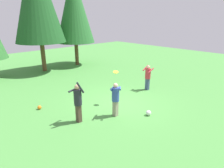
{
  "coord_description": "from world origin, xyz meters",
  "views": [
    {
      "loc": [
        -7.04,
        -6.79,
        4.41
      ],
      "look_at": [
        -0.22,
        0.34,
        1.05
      ],
      "focal_mm": 31.75,
      "sensor_mm": 36.0,
      "label": 1
    }
  ],
  "objects_px": {
    "person_thrower": "(78,100)",
    "ball_orange": "(39,107)",
    "frisbee": "(116,72)",
    "person_bystander": "(115,97)",
    "ball_white": "(148,113)",
    "tree_right": "(74,7)",
    "person_catcher": "(148,76)"
  },
  "relations": [
    {
      "from": "person_thrower",
      "to": "frisbee",
      "type": "distance_m",
      "value": 2.68
    },
    {
      "from": "person_bystander",
      "to": "ball_white",
      "type": "distance_m",
      "value": 1.76
    },
    {
      "from": "person_thrower",
      "to": "frisbee",
      "type": "xyz_separation_m",
      "value": [
        2.58,
        0.3,
        0.69
      ]
    },
    {
      "from": "tree_right",
      "to": "person_catcher",
      "type": "bearing_deg",
      "value": -94.95
    },
    {
      "from": "ball_white",
      "to": "ball_orange",
      "type": "xyz_separation_m",
      "value": [
        -3.42,
        4.18,
        -0.03
      ]
    },
    {
      "from": "person_thrower",
      "to": "ball_white",
      "type": "bearing_deg",
      "value": -40.16
    },
    {
      "from": "person_thrower",
      "to": "ball_white",
      "type": "relative_size",
      "value": 7.66
    },
    {
      "from": "frisbee",
      "to": "tree_right",
      "type": "xyz_separation_m",
      "value": [
        3.69,
        9.02,
        3.46
      ]
    },
    {
      "from": "person_bystander",
      "to": "tree_right",
      "type": "relative_size",
      "value": 0.19
    },
    {
      "from": "person_thrower",
      "to": "tree_right",
      "type": "height_order",
      "value": "tree_right"
    },
    {
      "from": "ball_orange",
      "to": "person_thrower",
      "type": "bearing_deg",
      "value": -73.15
    },
    {
      "from": "ball_orange",
      "to": "tree_right",
      "type": "height_order",
      "value": "tree_right"
    },
    {
      "from": "person_bystander",
      "to": "ball_orange",
      "type": "relative_size",
      "value": 8.01
    },
    {
      "from": "person_bystander",
      "to": "frisbee",
      "type": "height_order",
      "value": "frisbee"
    },
    {
      "from": "person_thrower",
      "to": "tree_right",
      "type": "xyz_separation_m",
      "value": [
        6.27,
        9.32,
        4.15
      ]
    },
    {
      "from": "person_catcher",
      "to": "frisbee",
      "type": "relative_size",
      "value": 4.3
    },
    {
      "from": "person_bystander",
      "to": "person_thrower",
      "type": "bearing_deg",
      "value": 110.67
    },
    {
      "from": "ball_white",
      "to": "person_catcher",
      "type": "bearing_deg",
      "value": 37.77
    },
    {
      "from": "person_thrower",
      "to": "ball_orange",
      "type": "height_order",
      "value": "person_thrower"
    },
    {
      "from": "person_catcher",
      "to": "tree_right",
      "type": "xyz_separation_m",
      "value": [
        0.77,
        8.94,
        4.26
      ]
    },
    {
      "from": "person_bystander",
      "to": "ball_orange",
      "type": "xyz_separation_m",
      "value": [
        -2.29,
        3.11,
        -0.85
      ]
    },
    {
      "from": "person_bystander",
      "to": "ball_white",
      "type": "height_order",
      "value": "person_bystander"
    },
    {
      "from": "frisbee",
      "to": "person_bystander",
      "type": "bearing_deg",
      "value": -134.96
    },
    {
      "from": "ball_white",
      "to": "frisbee",
      "type": "bearing_deg",
      "value": 93.31
    },
    {
      "from": "frisbee",
      "to": "tree_right",
      "type": "height_order",
      "value": "tree_right"
    },
    {
      "from": "person_catcher",
      "to": "person_bystander",
      "type": "distance_m",
      "value": 4.08
    },
    {
      "from": "ball_orange",
      "to": "tree_right",
      "type": "xyz_separation_m",
      "value": [
        6.99,
        6.92,
        5.09
      ]
    },
    {
      "from": "tree_right",
      "to": "person_thrower",
      "type": "bearing_deg",
      "value": -123.91
    },
    {
      "from": "person_thrower",
      "to": "ball_white",
      "type": "height_order",
      "value": "person_thrower"
    },
    {
      "from": "person_bystander",
      "to": "ball_orange",
      "type": "height_order",
      "value": "person_bystander"
    },
    {
      "from": "person_thrower",
      "to": "tree_right",
      "type": "distance_m",
      "value": 11.98
    },
    {
      "from": "person_catcher",
      "to": "ball_orange",
      "type": "xyz_separation_m",
      "value": [
        -6.22,
        2.01,
        -0.83
      ]
    }
  ]
}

